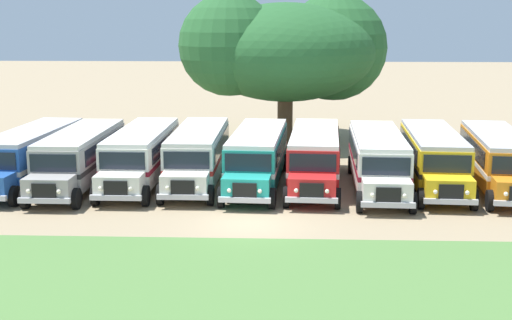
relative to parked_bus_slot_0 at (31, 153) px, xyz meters
name	(u,v)px	position (x,y,z in m)	size (l,w,h in m)	color
ground_plane	(250,223)	(12.14, -7.16, -1.58)	(220.00, 220.00, 0.00)	#937F60
foreground_grass_strip	(238,294)	(12.14, -15.18, -1.58)	(80.00, 11.64, 0.01)	#4C7538
parked_bus_slot_0	(31,153)	(0.00, 0.00, 0.00)	(3.19, 10.91, 2.82)	#23519E
parked_bus_slot_1	(80,155)	(2.78, -0.39, 0.00)	(2.74, 10.85, 2.82)	#9E9993
parked_bus_slot_2	(141,153)	(5.91, 0.27, 0.00)	(2.77, 10.85, 2.82)	silver
parked_bus_slot_3	(198,153)	(8.93, 0.52, 0.00)	(2.70, 10.84, 2.82)	silver
parked_bus_slot_4	(257,155)	(12.16, 0.10, 0.00)	(3.24, 10.92, 2.82)	teal
parked_bus_slot_5	(315,155)	(15.20, 0.21, 0.00)	(3.24, 10.92, 2.82)	red
parked_bus_slot_6	(378,158)	(18.44, -0.47, 0.00)	(3.05, 10.89, 2.82)	silver
parked_bus_slot_7	(433,156)	(21.44, 0.22, 0.00)	(3.21, 10.91, 2.82)	yellow
parked_bus_slot_8	(498,157)	(24.71, -0.07, 0.00)	(3.58, 10.98, 2.82)	orange
broad_shade_tree	(287,49)	(13.71, 12.91, 4.95)	(14.34, 12.56, 10.37)	brown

